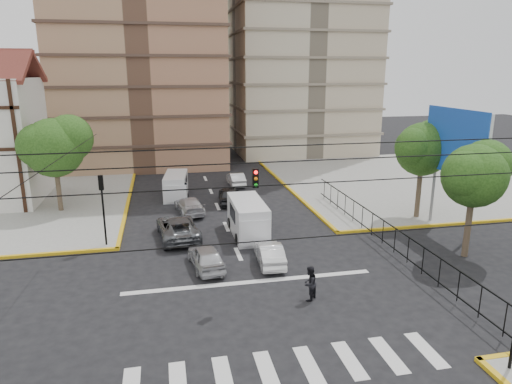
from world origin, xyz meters
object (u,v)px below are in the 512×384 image
object	(u,v)px
traffic_light_nw	(102,198)
car_silver_front_left	(206,257)
van_right_lane	(249,220)
pedestrian_crosswalk	(310,283)
van_left_lane	(176,187)
car_white_front_right	(269,253)

from	to	relation	value
traffic_light_nw	car_silver_front_left	size ratio (longest dim) A/B	1.14
traffic_light_nw	van_right_lane	world-z (taller)	traffic_light_nw
car_silver_front_left	pedestrian_crosswalk	world-z (taller)	pedestrian_crosswalk
traffic_light_nw	van_right_lane	distance (m)	9.20
van_left_lane	car_silver_front_left	size ratio (longest dim) A/B	1.22
van_left_lane	car_silver_front_left	xyz separation A→B (m)	(1.06, -14.87, -0.33)
car_silver_front_left	car_white_front_right	bearing A→B (deg)	170.71
van_right_lane	pedestrian_crosswalk	size ratio (longest dim) A/B	3.03
traffic_light_nw	car_white_front_right	bearing A→B (deg)	-25.80
car_white_front_right	traffic_light_nw	bearing A→B (deg)	-22.13
van_right_lane	car_silver_front_left	xyz separation A→B (m)	(-3.24, -4.48, -0.47)
pedestrian_crosswalk	van_left_lane	bearing A→B (deg)	-118.07
van_left_lane	car_silver_front_left	distance (m)	14.91
van_left_lane	car_white_front_right	distance (m)	15.69
car_silver_front_left	van_left_lane	bearing A→B (deg)	-93.23
car_silver_front_left	pedestrian_crosswalk	size ratio (longest dim) A/B	2.28
van_right_lane	car_silver_front_left	bearing A→B (deg)	-125.67
van_left_lane	pedestrian_crosswalk	distance (m)	20.25
van_right_lane	van_left_lane	xyz separation A→B (m)	(-4.30, 10.39, -0.14)
van_left_lane	pedestrian_crosswalk	world-z (taller)	van_left_lane
van_right_lane	car_silver_front_left	world-z (taller)	van_right_lane
car_silver_front_left	pedestrian_crosswalk	distance (m)	6.41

